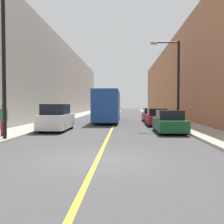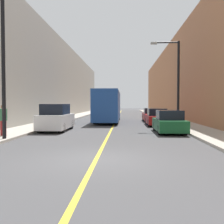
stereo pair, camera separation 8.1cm
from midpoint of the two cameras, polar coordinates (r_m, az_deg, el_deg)
The scene contains 14 objects.
ground_plane at distance 9.59m, azimuth -3.45°, elevation -10.30°, with size 200.00×200.00×0.00m, color #474749.
sidewalk_left at distance 40.06m, azimuth -8.06°, elevation -0.92°, with size 2.64×72.00×0.15m, color #B2AA9E.
sidewalk_right at distance 39.74m, azimuth 10.46°, elevation -0.95°, with size 2.64×72.00×0.15m, color #B2AA9E.
building_row_left at distance 40.91m, azimuth -12.70°, elevation 6.77°, with size 4.00×72.00×11.07m, color gray.
building_row_right at distance 40.44m, azimuth 15.20°, elevation 6.90°, with size 4.00×72.00×11.20m, color #B2724C.
road_center_line at distance 39.39m, azimuth 1.16°, elevation -1.05°, with size 0.16×72.00×0.01m, color gold.
bus at distance 28.91m, azimuth -0.95°, elevation 1.42°, with size 2.44×11.53×3.35m.
parked_suv_left at distance 19.67m, azimuth -12.15°, elevation -1.40°, with size 1.85×4.46×1.98m.
car_right_near at distance 18.41m, azimuth 12.23°, elevation -2.28°, with size 1.84×4.38×1.56m.
car_right_mid at distance 24.30m, azimuth 9.59°, elevation -1.26°, with size 1.80×4.47×1.55m.
car_right_far at distance 29.80m, azimuth 8.42°, elevation -0.72°, with size 1.80×4.27×1.50m.
street_lamp_left at distance 15.18m, azimuth -21.98°, elevation 11.02°, with size 2.37×0.24×7.64m.
street_lamp_right at distance 22.17m, azimuth 13.63°, elevation 7.24°, with size 2.37×0.24×6.94m.
pedestrian at distance 16.43m, azimuth -22.67°, elevation -1.53°, with size 0.40×0.25×1.82m.
Camera 1 is at (0.95, -9.33, 2.03)m, focal length 42.00 mm.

